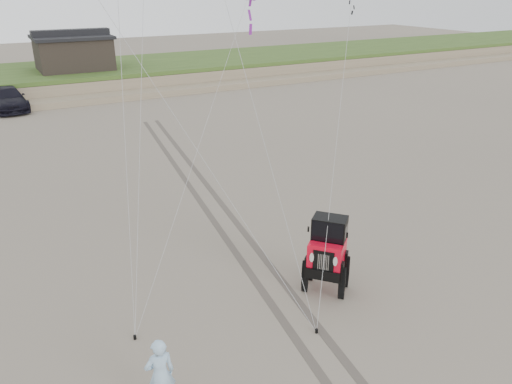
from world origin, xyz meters
The scene contains 9 objects.
ground centered at (0.00, 0.00, 0.00)m, with size 160.00×160.00×0.00m, color #6B6054.
dune_ridge centered at (0.00, 37.50, 0.82)m, with size 160.00×14.25×1.73m.
cabin centered at (2.00, 37.00, 3.24)m, with size 6.40×5.40×3.35m.
truck_c centered at (-4.08, 31.28, 0.83)m, with size 2.31×5.69×1.65m, color black.
jeep centered at (2.41, 0.60, 0.95)m, with size 2.21×5.11×1.91m, color red, non-canonical shape.
man centered at (-3.50, -1.40, 0.91)m, with size 0.67×0.44×1.83m, color #7FB1C5.
stake_main centered at (-3.38, 1.15, 0.06)m, with size 0.08×0.08×0.12m, color black.
stake_aux centered at (0.98, -0.98, 0.06)m, with size 0.08×0.08×0.12m, color black.
tire_tracks centered at (2.00, 8.00, 0.00)m, with size 5.22×29.74×0.01m.
Camera 1 is at (-5.75, -9.75, 8.72)m, focal length 35.00 mm.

